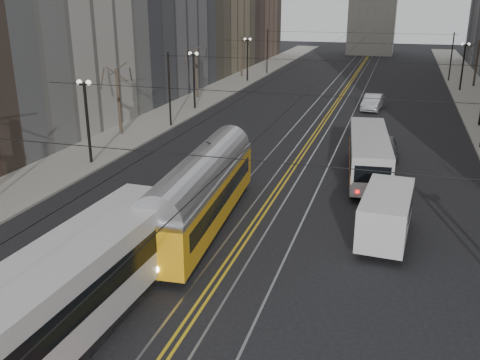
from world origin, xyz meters
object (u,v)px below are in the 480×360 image
Objects in this scene: sedan_grey at (386,147)px; cargo_van at (386,217)px; transit_bus at (67,296)px; rear_bus at (368,156)px; sedan_silver at (373,102)px; streetcar at (202,198)px.

cargo_van is at bearing -91.22° from sedan_grey.
transit_bus is 3.12× the size of sedan_grey.
rear_bus is 22.38m from sedan_silver.
streetcar is 12.94m from rear_bus.
sedan_silver is (7.50, 43.08, -0.84)m from transit_bus.
sedan_silver is at bearing 86.79° from rear_bus.
streetcar reaches higher than sedan_grey.
rear_bus is 9.74m from cargo_van.
streetcar is (1.00, 10.17, -0.14)m from transit_bus.
cargo_van is at bearing 2.11° from streetcar.
streetcar is at bearing -121.42° from sedan_grey.
streetcar is 1.20× the size of rear_bus.
streetcar is at bearing -95.44° from sedan_silver.
transit_bus reaches higher than streetcar.
streetcar is at bearing -131.19° from rear_bus.
streetcar is 2.33× the size of cargo_van.
sedan_grey is at bearing 73.67° from rear_bus.
rear_bus reaches higher than sedan_silver.
sedan_grey is (-0.49, 14.80, -0.49)m from cargo_van.
transit_bus is 27.59m from sedan_grey.
transit_bus is 43.73m from sedan_silver.
sedan_silver is (6.50, 32.90, -0.70)m from streetcar.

